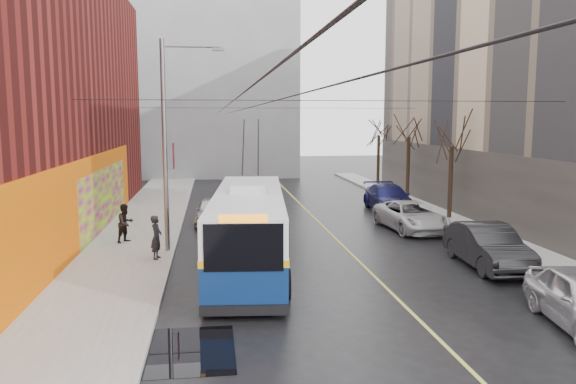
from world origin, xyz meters
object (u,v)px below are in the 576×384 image
Objects in this scene: tree_near at (452,132)px; trolleybus at (249,227)px; tree_far at (379,126)px; following_car at (211,211)px; parked_car_d at (389,198)px; pedestrian_b at (126,223)px; parked_car_c at (411,216)px; pedestrian_a at (156,237)px; parked_car_b at (488,246)px; streetlight_pole at (168,140)px; tree_mid at (409,126)px.

tree_near is 0.52× the size of trolleybus.
tree_far reaches higher than following_car.
tree_near is at bearing -90.00° from tree_far.
pedestrian_b is (-14.83, -7.58, 0.22)m from parked_car_d.
parked_car_c is at bearing -14.87° from following_car.
parked_car_d is 17.08m from pedestrian_a.
tree_far is 1.29× the size of parked_car_b.
parked_car_c is 0.95× the size of parked_car_d.
trolleybus is at bearing -97.71° from pedestrian_a.
streetlight_pole is 1.60× the size of parked_car_d.
tree_mid is 6.20m from parked_car_d.
trolleybus is 2.30× the size of parked_car_c.
parked_car_c is (11.94, 3.46, -4.11)m from streetlight_pole.
trolleybus is at bearing -117.86° from tree_far.
pedestrian_b is at bearing -166.53° from tree_near.
tree_far reaches higher than pedestrian_a.
trolleybus is at bearing -126.31° from parked_car_d.
tree_near is 7.01m from tree_mid.
tree_mid reaches higher than pedestrian_a.
pedestrian_a reaches higher than pedestrian_b.
tree_mid is 1.25× the size of parked_car_c.
tree_near reaches higher than pedestrian_b.
tree_mid is 17.69m from parked_car_b.
tree_near is 1.14× the size of parked_car_d.
parked_car_c is at bearing -100.95° from tree_far.
tree_mid is at bearing 27.92° from following_car.
trolleybus is 6.93× the size of pedestrian_b.
tree_near reaches higher than parked_car_d.
pedestrian_a is (-3.64, 1.19, -0.56)m from trolleybus.
trolleybus is at bearing -149.91° from parked_car_c.
streetlight_pole is at bearing 145.18° from trolleybus.
pedestrian_b is (-17.30, -18.14, -4.11)m from tree_far.
tree_near is 14.13m from following_car.
tree_near is 0.96× the size of tree_mid.
parked_car_d is 16.66m from pedestrian_b.
trolleybus is (-11.97, -15.65, -3.66)m from tree_mid.
trolleybus is at bearing -144.14° from tree_near.
tree_near is at bearing 41.02° from trolleybus.
parked_car_b is at bearing -99.32° from tree_mid.
tree_mid is at bearing -90.00° from tree_far.
tree_far is 0.54× the size of trolleybus.
parked_car_d is (0.31, 13.34, -0.02)m from parked_car_b.
streetlight_pole is 5.26m from trolleybus.
trolleybus is 6.91× the size of pedestrian_a.
streetlight_pole reaches higher than parked_car_c.
following_car is at bearing 176.66° from tree_near.
trolleybus is 9.59m from following_car.
streetlight_pole is 19.96m from tree_mid.
parked_car_c is 3.01× the size of pedestrian_a.
streetlight_pole is 2.16× the size of following_car.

